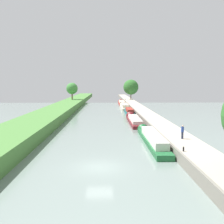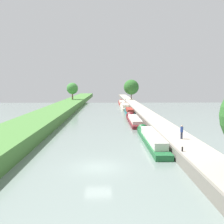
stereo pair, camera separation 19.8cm
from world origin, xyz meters
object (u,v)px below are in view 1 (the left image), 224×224
mooring_bollard_near (183,149)px  narrowboat_red (122,103)px  narrowboat_teal (129,111)px  narrowboat_green (152,138)px  person_walking (182,132)px  narrowboat_maroon (134,120)px  narrowboat_cream (124,106)px  mooring_bollard_far (125,99)px

mooring_bollard_near → narrowboat_red: bearing=91.5°
narrowboat_teal → narrowboat_red: (-0.12, 30.36, -0.08)m
narrowboat_green → person_walking: size_ratio=9.89×
narrowboat_maroon → person_walking: size_ratio=9.65×
narrowboat_cream → person_walking: size_ratio=9.45×
narrowboat_green → narrowboat_red: narrowboat_green is taller
narrowboat_green → narrowboat_maroon: 17.99m
narrowboat_red → mooring_bollard_far: mooring_bollard_far is taller
person_walking → mooring_bollard_far: (-1.56, 72.82, -0.65)m
narrowboat_cream → mooring_bollard_near: size_ratio=34.85×
narrowboat_maroon → mooring_bollard_near: (2.02, -26.36, 0.89)m
mooring_bollard_near → mooring_bollard_far: bearing=90.0°
narrowboat_maroon → mooring_bollard_far: mooring_bollard_far is taller
narrowboat_maroon → mooring_bollard_near: bearing=-85.6°
narrowboat_red → person_walking: size_ratio=9.42×
narrowboat_cream → mooring_bollard_near: 55.53m
narrowboat_teal → narrowboat_red: 30.36m
narrowboat_green → mooring_bollard_near: size_ratio=36.50×
narrowboat_teal → mooring_bollard_near: 41.15m
narrowboat_cream → person_walking: person_walking is taller
narrowboat_teal → narrowboat_red: bearing=90.2°
narrowboat_cream → narrowboat_maroon: bearing=-90.2°
narrowboat_maroon → narrowboat_green: bearing=-88.7°
narrowboat_maroon → narrowboat_red: 45.11m
narrowboat_teal → narrowboat_cream: size_ratio=0.72×
mooring_bollard_near → narrowboat_maroon: bearing=94.4°
person_walking → narrowboat_teal: bearing=95.3°
narrowboat_teal → narrowboat_cream: narrowboat_cream is taller
narrowboat_green → narrowboat_teal: narrowboat_green is taller
narrowboat_red → mooring_bollard_far: 7.29m
narrowboat_cream → narrowboat_red: (0.07, 15.98, -0.10)m
mooring_bollard_near → mooring_bollard_far: size_ratio=1.00×
mooring_bollard_near → narrowboat_green: bearing=101.0°
narrowboat_green → person_walking: 4.41m
narrowboat_cream → mooring_bollard_far: size_ratio=34.85×
narrowboat_green → mooring_bollard_near: (1.62, -8.37, 0.75)m
narrowboat_maroon → narrowboat_teal: (0.31, 14.74, 0.12)m
mooring_bollard_near → mooring_bollard_far: (0.00, 78.47, 0.00)m
narrowboat_maroon → narrowboat_cream: narrowboat_cream is taller
narrowboat_teal → person_walking: bearing=-84.7°
person_walking → mooring_bollard_near: size_ratio=3.69×
narrowboat_red → person_walking: person_walking is taller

